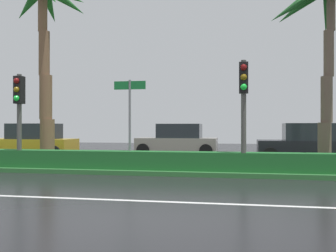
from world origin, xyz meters
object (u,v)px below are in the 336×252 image
at_px(traffic_signal_median_left, 19,103).
at_px(traffic_signal_median_right, 244,95).
at_px(palm_tree_mid_left, 43,16).
at_px(palm_tree_centre_left, 331,7).
at_px(street_name_sign, 130,112).
at_px(car_in_traffic_third, 308,143).
at_px(car_in_traffic_leading, 33,141).
at_px(car_in_traffic_second, 178,140).

bearing_deg(traffic_signal_median_left, traffic_signal_median_right, -0.04).
relative_size(palm_tree_mid_left, traffic_signal_median_right, 2.11).
bearing_deg(palm_tree_centre_left, street_name_sign, -169.47).
relative_size(traffic_signal_median_left, car_in_traffic_third, 0.76).
bearing_deg(car_in_traffic_leading, palm_tree_mid_left, 124.76).
bearing_deg(traffic_signal_median_right, traffic_signal_median_left, 179.96).
bearing_deg(traffic_signal_median_right, car_in_traffic_third, 63.60).
bearing_deg(palm_tree_centre_left, traffic_signal_median_left, -171.38).
relative_size(palm_tree_centre_left, street_name_sign, 2.26).
bearing_deg(palm_tree_mid_left, traffic_signal_median_right, -12.06).
bearing_deg(street_name_sign, palm_tree_mid_left, 161.85).
height_order(street_name_sign, car_in_traffic_leading, street_name_sign).
relative_size(car_in_traffic_second, car_in_traffic_third, 1.00).
bearing_deg(car_in_traffic_third, car_in_traffic_leading, 1.15).
height_order(street_name_sign, car_in_traffic_third, street_name_sign).
xyz_separation_m(traffic_signal_median_left, car_in_traffic_leading, (-2.63, 5.46, -1.56)).
distance_m(palm_tree_mid_left, palm_tree_centre_left, 10.56).
bearing_deg(street_name_sign, palm_tree_centre_left, 10.53).
height_order(palm_tree_centre_left, car_in_traffic_leading, palm_tree_centre_left).
bearing_deg(palm_tree_mid_left, car_in_traffic_leading, 124.76).
distance_m(palm_tree_centre_left, car_in_traffic_third, 6.33).
xyz_separation_m(palm_tree_centre_left, car_in_traffic_second, (-6.36, 6.77, -4.80)).
relative_size(palm_tree_mid_left, car_in_traffic_third, 1.72).
distance_m(traffic_signal_median_right, car_in_traffic_second, 9.22).
distance_m(palm_tree_centre_left, traffic_signal_median_right, 4.53).
xyz_separation_m(palm_tree_mid_left, traffic_signal_median_right, (7.65, -1.63, -3.33)).
xyz_separation_m(car_in_traffic_leading, car_in_traffic_second, (6.86, 2.91, 0.00)).
relative_size(street_name_sign, car_in_traffic_leading, 0.70).
height_order(palm_tree_centre_left, street_name_sign, palm_tree_centre_left).
distance_m(car_in_traffic_leading, car_in_traffic_second, 7.45).
height_order(traffic_signal_median_left, car_in_traffic_third, traffic_signal_median_left).
bearing_deg(car_in_traffic_leading, traffic_signal_median_left, 115.74).
xyz_separation_m(palm_tree_mid_left, car_in_traffic_leading, (-2.66, 3.83, -5.06)).
height_order(car_in_traffic_leading, car_in_traffic_second, same).
height_order(palm_tree_centre_left, car_in_traffic_third, palm_tree_centre_left).
bearing_deg(car_in_traffic_second, palm_tree_centre_left, 133.22).
bearing_deg(palm_tree_mid_left, palm_tree_centre_left, -0.13).
bearing_deg(street_name_sign, traffic_signal_median_left, -174.71).
bearing_deg(street_name_sign, traffic_signal_median_right, -5.52).
height_order(palm_tree_centre_left, traffic_signal_median_right, palm_tree_centre_left).
distance_m(palm_tree_mid_left, street_name_sign, 5.57).
height_order(car_in_traffic_leading, car_in_traffic_third, same).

